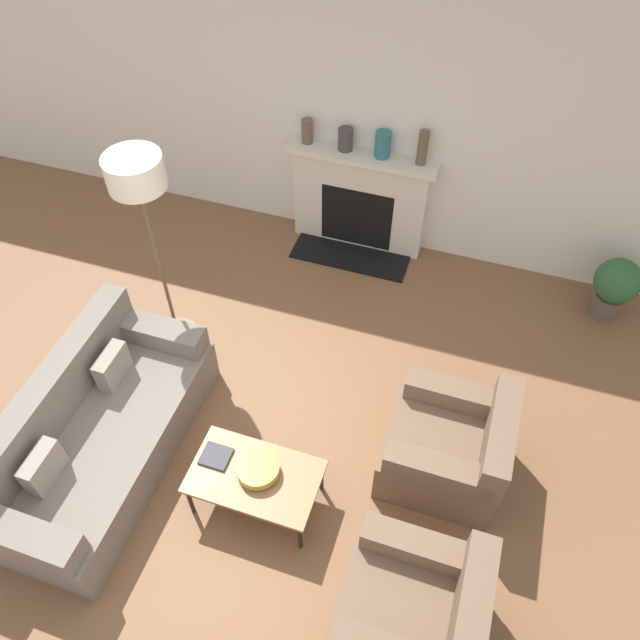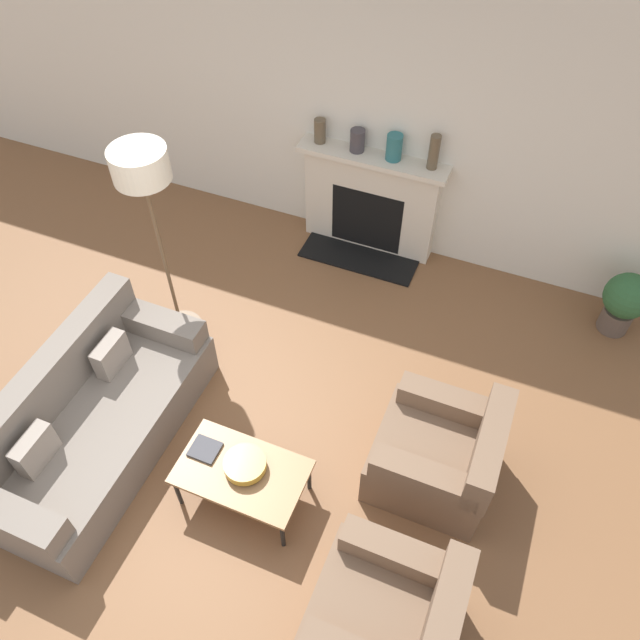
% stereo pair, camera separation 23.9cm
% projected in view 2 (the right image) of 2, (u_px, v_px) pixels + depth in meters
% --- Properties ---
extents(ground_plane, '(18.00, 18.00, 0.00)m').
position_uv_depth(ground_plane, '(228.00, 473.00, 4.80)').
color(ground_plane, brown).
extents(wall_back, '(18.00, 0.06, 2.90)m').
position_uv_depth(wall_back, '(370.00, 108.00, 5.56)').
color(wall_back, silver).
rests_on(wall_back, ground_plane).
extents(fireplace, '(1.44, 0.59, 1.07)m').
position_uv_depth(fireplace, '(370.00, 203.00, 6.14)').
color(fireplace, beige).
rests_on(fireplace, ground_plane).
extents(couch, '(0.90, 2.01, 0.83)m').
position_uv_depth(couch, '(92.00, 420.00, 4.76)').
color(couch, slate).
rests_on(couch, ground_plane).
extents(armchair_near, '(0.86, 0.83, 0.80)m').
position_uv_depth(armchair_near, '(388.00, 619.00, 3.82)').
color(armchair_near, brown).
rests_on(armchair_near, ground_plane).
extents(armchair_far, '(0.86, 0.83, 0.80)m').
position_uv_depth(armchair_far, '(440.00, 456.00, 4.56)').
color(armchair_far, brown).
rests_on(armchair_far, ground_plane).
extents(coffee_table, '(0.92, 0.55, 0.38)m').
position_uv_depth(coffee_table, '(242.00, 473.00, 4.42)').
color(coffee_table, olive).
rests_on(coffee_table, ground_plane).
extents(bowl, '(0.30, 0.30, 0.09)m').
position_uv_depth(bowl, '(245.00, 464.00, 4.37)').
color(bowl, '#BC8E2D').
rests_on(bowl, coffee_table).
extents(book, '(0.21, 0.19, 0.02)m').
position_uv_depth(book, '(205.00, 449.00, 4.49)').
color(book, '#38383D').
rests_on(book, coffee_table).
extents(floor_lamp, '(0.42, 0.42, 1.91)m').
position_uv_depth(floor_lamp, '(145.00, 186.00, 4.56)').
color(floor_lamp, brown).
rests_on(floor_lamp, ground_plane).
extents(mantel_vase_left, '(0.11, 0.11, 0.23)m').
position_uv_depth(mantel_vase_left, '(320.00, 131.00, 5.79)').
color(mantel_vase_left, brown).
rests_on(mantel_vase_left, fireplace).
extents(mantel_vase_center_left, '(0.14, 0.14, 0.21)m').
position_uv_depth(mantel_vase_center_left, '(357.00, 140.00, 5.70)').
color(mantel_vase_center_left, '#3D383D').
rests_on(mantel_vase_center_left, fireplace).
extents(mantel_vase_center_right, '(0.15, 0.15, 0.24)m').
position_uv_depth(mantel_vase_center_right, '(394.00, 147.00, 5.60)').
color(mantel_vase_center_right, '#28666B').
rests_on(mantel_vase_center_right, fireplace).
extents(mantel_vase_right, '(0.10, 0.10, 0.33)m').
position_uv_depth(mantel_vase_right, '(434.00, 152.00, 5.48)').
color(mantel_vase_right, brown).
rests_on(mantel_vase_right, fireplace).
extents(potted_plant, '(0.41, 0.41, 0.63)m').
position_uv_depth(potted_plant, '(625.00, 301.00, 5.50)').
color(potted_plant, brown).
rests_on(potted_plant, ground_plane).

